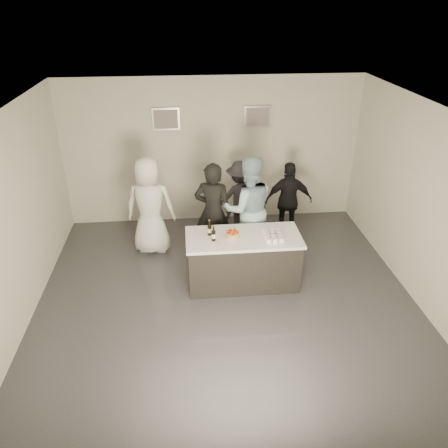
# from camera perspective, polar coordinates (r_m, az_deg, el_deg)

# --- Properties ---
(floor) EXTENTS (6.00, 6.00, 0.00)m
(floor) POSITION_cam_1_polar(r_m,az_deg,el_deg) (7.08, 0.39, -10.17)
(floor) COLOR #3D3D42
(floor) RESTS_ON ground
(ceiling) EXTENTS (6.00, 6.00, 0.00)m
(ceiling) POSITION_cam_1_polar(r_m,az_deg,el_deg) (5.73, 0.49, 14.14)
(ceiling) COLOR white
(wall_back) EXTENTS (6.00, 0.04, 3.00)m
(wall_back) POSITION_cam_1_polar(r_m,az_deg,el_deg) (9.02, -1.52, 9.42)
(wall_back) COLOR beige
(wall_back) RESTS_ON ground
(wall_front) EXTENTS (6.00, 0.04, 3.00)m
(wall_front) POSITION_cam_1_polar(r_m,az_deg,el_deg) (3.87, 5.21, -20.03)
(wall_front) COLOR beige
(wall_front) RESTS_ON ground
(wall_left) EXTENTS (0.04, 6.00, 3.00)m
(wall_left) POSITION_cam_1_polar(r_m,az_deg,el_deg) (6.69, -26.06, -0.49)
(wall_left) COLOR beige
(wall_left) RESTS_ON ground
(wall_right) EXTENTS (0.04, 6.00, 3.00)m
(wall_right) POSITION_cam_1_polar(r_m,az_deg,el_deg) (7.19, 24.99, 1.66)
(wall_right) COLOR beige
(wall_right) RESTS_ON ground
(picture_left) EXTENTS (0.54, 0.04, 0.44)m
(picture_left) POSITION_cam_1_polar(r_m,az_deg,el_deg) (8.78, -7.60, 13.44)
(picture_left) COLOR #B2B2B7
(picture_left) RESTS_ON wall_back
(picture_right) EXTENTS (0.54, 0.04, 0.44)m
(picture_right) POSITION_cam_1_polar(r_m,az_deg,el_deg) (8.90, 4.40, 13.79)
(picture_right) COLOR #B2B2B7
(picture_right) RESTS_ON wall_back
(bar_counter) EXTENTS (1.86, 0.86, 0.90)m
(bar_counter) POSITION_cam_1_polar(r_m,az_deg,el_deg) (7.27, 2.49, -4.69)
(bar_counter) COLOR white
(bar_counter) RESTS_ON ground
(cake) EXTENTS (0.22, 0.22, 0.07)m
(cake) POSITION_cam_1_polar(r_m,az_deg,el_deg) (6.99, 1.13, -1.43)
(cake) COLOR orange
(cake) RESTS_ON bar_counter
(beer_bottle_a) EXTENTS (0.07, 0.07, 0.26)m
(beer_bottle_a) POSITION_cam_1_polar(r_m,az_deg,el_deg) (7.01, -1.90, -0.50)
(beer_bottle_a) COLOR black
(beer_bottle_a) RESTS_ON bar_counter
(beer_bottle_b) EXTENTS (0.07, 0.07, 0.26)m
(beer_bottle_b) POSITION_cam_1_polar(r_m,az_deg,el_deg) (6.85, -1.37, -1.23)
(beer_bottle_b) COLOR black
(beer_bottle_b) RESTS_ON bar_counter
(tumbler_cluster) EXTENTS (0.30, 0.40, 0.08)m
(tumbler_cluster) POSITION_cam_1_polar(r_m,az_deg,el_deg) (7.01, 6.47, -1.50)
(tumbler_cluster) COLOR #C28E12
(tumbler_cluster) RESTS_ON bar_counter
(candles) EXTENTS (0.24, 0.08, 0.01)m
(candles) POSITION_cam_1_polar(r_m,az_deg,el_deg) (6.79, -0.03, -2.73)
(candles) COLOR pink
(candles) RESTS_ON bar_counter
(person_main_black) EXTENTS (0.77, 0.61, 1.85)m
(person_main_black) POSITION_cam_1_polar(r_m,az_deg,el_deg) (7.75, -1.43, 1.57)
(person_main_black) COLOR black
(person_main_black) RESTS_ON ground
(person_main_blue) EXTENTS (0.99, 0.80, 1.94)m
(person_main_blue) POSITION_cam_1_polar(r_m,az_deg,el_deg) (7.77, 3.17, 2.01)
(person_main_blue) COLOR #9BBECB
(person_main_blue) RESTS_ON ground
(person_guest_left) EXTENTS (0.98, 0.71, 1.85)m
(person_guest_left) POSITION_cam_1_polar(r_m,az_deg,el_deg) (8.09, -9.64, 2.35)
(person_guest_left) COLOR white
(person_guest_left) RESTS_ON ground
(person_guest_right) EXTENTS (0.94, 0.45, 1.56)m
(person_guest_right) POSITION_cam_1_polar(r_m,az_deg,el_deg) (8.61, 8.43, 3.03)
(person_guest_right) COLOR black
(person_guest_right) RESTS_ON ground
(person_guest_back) EXTENTS (1.04, 0.62, 1.57)m
(person_guest_back) POSITION_cam_1_polar(r_m,az_deg,el_deg) (8.59, 2.19, 3.29)
(person_guest_back) COLOR #242128
(person_guest_back) RESTS_ON ground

